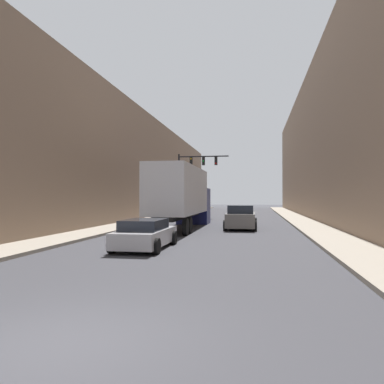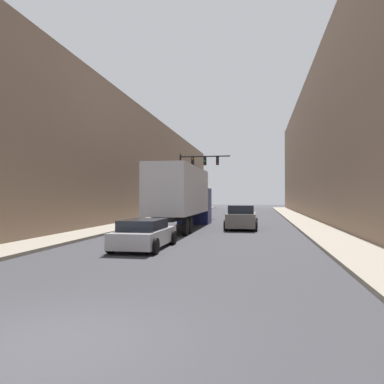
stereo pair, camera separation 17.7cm
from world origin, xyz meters
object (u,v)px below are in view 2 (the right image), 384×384
(sedan_car, at_px, (144,234))
(traffic_signal_gantry, at_px, (193,172))
(semi_truck, at_px, (183,195))
(suv_car, at_px, (242,218))

(sedan_car, height_order, traffic_signal_gantry, traffic_signal_gantry)
(semi_truck, height_order, sedan_car, semi_truck)
(semi_truck, relative_size, sedan_car, 2.67)
(sedan_car, bearing_deg, traffic_signal_gantry, 95.27)
(sedan_car, relative_size, traffic_signal_gantry, 0.64)
(sedan_car, xyz_separation_m, traffic_signal_gantry, (-2.30, 24.90, 4.28))
(suv_car, height_order, traffic_signal_gantry, traffic_signal_gantry)
(semi_truck, bearing_deg, traffic_signal_gantry, 97.34)
(semi_truck, xyz_separation_m, sedan_car, (0.39, -10.09, -1.73))
(suv_car, xyz_separation_m, traffic_signal_gantry, (-5.96, 14.43, 4.10))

